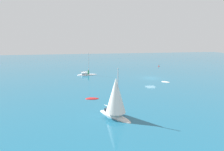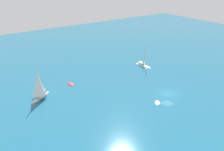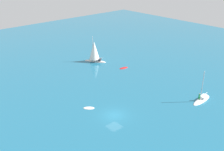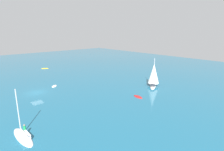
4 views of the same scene
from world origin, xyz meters
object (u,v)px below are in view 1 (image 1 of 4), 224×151
rib (92,99)px  channel_buoy (159,67)px  skiff (166,82)px  ketch (116,99)px  ketch_1 (87,74)px

rib → channel_buoy: bearing=60.8°
skiff → channel_buoy: (-24.93, 8.93, 0.01)m
ketch → ketch_1: (-32.47, -2.34, -2.55)m
channel_buoy → ketch: bearing=-30.2°
rib → channel_buoy: channel_buoy is taller
ketch → channel_buoy: (-44.39, 25.84, -2.70)m
rib → skiff: 22.13m
ketch → channel_buoy: size_ratio=7.49×
skiff → channel_buoy: 26.48m
rib → channel_buoy: size_ratio=2.64×
rib → ketch_1: 23.37m
rib → channel_buoy: (-35.28, 28.48, 0.01)m
rib → ketch: ketch is taller
channel_buoy → rib: bearing=-38.9°
skiff → ketch_1: 23.23m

